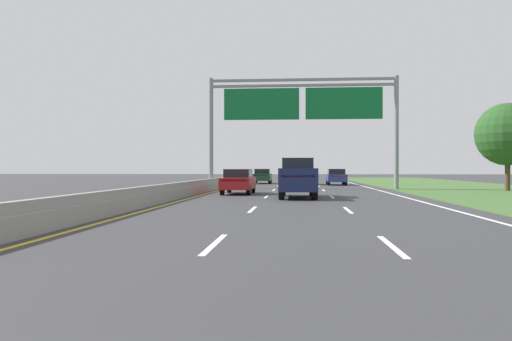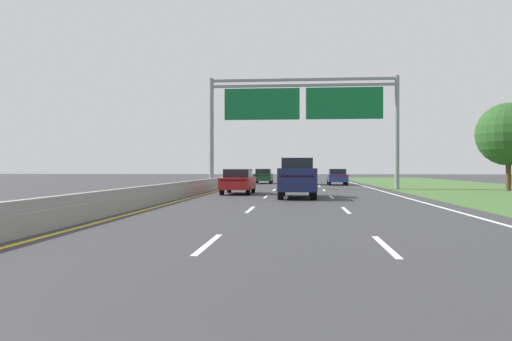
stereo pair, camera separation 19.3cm
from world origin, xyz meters
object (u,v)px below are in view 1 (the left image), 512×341
at_px(car_darkgreen_left_lane_sedan, 263,176).
at_px(car_white_centre_lane_suv, 300,174).
at_px(car_blue_right_lane_sedan, 336,177).
at_px(pickup_truck_navy, 298,178).
at_px(roadside_tree_far, 508,134).
at_px(overhead_sign_gantry, 302,109).
at_px(car_red_left_lane_sedan, 238,181).

bearing_deg(car_darkgreen_left_lane_sedan, car_white_centre_lane_suv, -126.12).
bearing_deg(car_blue_right_lane_sedan, pickup_truck_navy, 170.65).
bearing_deg(roadside_tree_far, car_blue_right_lane_sedan, 132.32).
xyz_separation_m(overhead_sign_gantry, car_red_left_lane_sedan, (-4.11, -8.51, -5.54)).
height_order(car_red_left_lane_sedan, car_blue_right_lane_sedan, same).
bearing_deg(car_darkgreen_left_lane_sedan, car_blue_right_lane_sedan, -118.00).
xyz_separation_m(car_white_centre_lane_suv, car_red_left_lane_sedan, (-3.95, -19.34, -0.28)).
bearing_deg(car_darkgreen_left_lane_sedan, roadside_tree_far, -131.20).
distance_m(overhead_sign_gantry, car_red_left_lane_sedan, 10.95).
bearing_deg(car_red_left_lane_sedan, overhead_sign_gantry, -25.22).
bearing_deg(car_white_centre_lane_suv, car_darkgreen_left_lane_sedan, 55.21).
bearing_deg(overhead_sign_gantry, roadside_tree_far, -10.16).
height_order(car_white_centre_lane_suv, car_darkgreen_left_lane_sedan, car_white_centre_lane_suv).
bearing_deg(car_white_centre_lane_suv, roadside_tree_far, -131.10).
relative_size(car_darkgreen_left_lane_sedan, car_blue_right_lane_sedan, 1.00).
distance_m(overhead_sign_gantry, pickup_truck_navy, 13.33).
distance_m(pickup_truck_navy, roadside_tree_far, 18.09).
bearing_deg(overhead_sign_gantry, pickup_truck_navy, -91.74).
height_order(overhead_sign_gantry, car_red_left_lane_sedan, overhead_sign_gantry).
relative_size(overhead_sign_gantry, car_darkgreen_left_lane_sedan, 3.42).
bearing_deg(roadside_tree_far, overhead_sign_gantry, 169.84).
xyz_separation_m(car_white_centre_lane_suv, car_darkgreen_left_lane_sedan, (-3.95, 2.86, -0.28)).
relative_size(overhead_sign_gantry, roadside_tree_far, 2.38).
height_order(overhead_sign_gantry, roadside_tree_far, overhead_sign_gantry).
xyz_separation_m(car_darkgreen_left_lane_sedan, car_red_left_lane_sedan, (0.00, -22.20, 0.00)).
bearing_deg(car_white_centre_lane_suv, car_blue_right_lane_sedan, -106.07).
xyz_separation_m(car_red_left_lane_sedan, roadside_tree_far, (18.77, 5.88, 3.25)).
relative_size(pickup_truck_navy, car_white_centre_lane_suv, 1.14).
height_order(car_darkgreen_left_lane_sedan, car_blue_right_lane_sedan, same).
height_order(car_white_centre_lane_suv, roadside_tree_far, roadside_tree_far).
xyz_separation_m(pickup_truck_navy, car_darkgreen_left_lane_sedan, (-3.74, 25.93, -0.26)).
xyz_separation_m(pickup_truck_navy, car_blue_right_lane_sedan, (3.79, 21.96, -0.26)).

